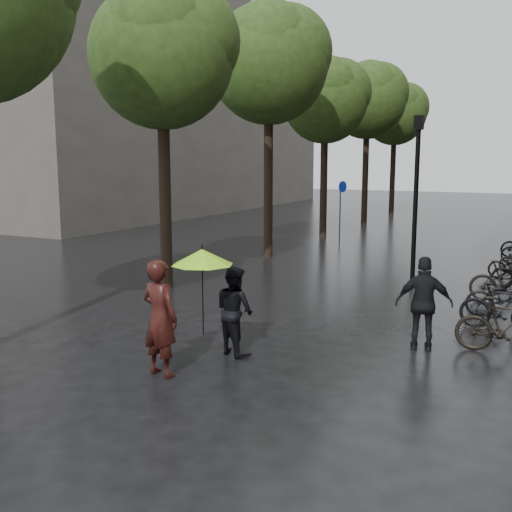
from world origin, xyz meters
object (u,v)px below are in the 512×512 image
Objects in this scene: lamp_post at (416,183)px; person_black at (234,310)px; pedestrian_walking at (424,304)px; person_burgundy at (160,318)px.

person_black is at bearing -100.57° from lamp_post.
pedestrian_walking is at bearing -75.88° from lamp_post.
pedestrian_walking is 6.61m from lamp_post.
lamp_post is (2.02, 9.41, 1.88)m from person_burgundy.
pedestrian_walking is (3.01, 1.78, 0.07)m from person_black.
lamp_post reaches higher than person_burgundy.
person_black is 0.35× the size of lamp_post.
person_black is at bearing -100.07° from person_burgundy.
pedestrian_walking is (3.56, 3.29, -0.09)m from person_burgundy.
person_burgundy reaches higher than person_black.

